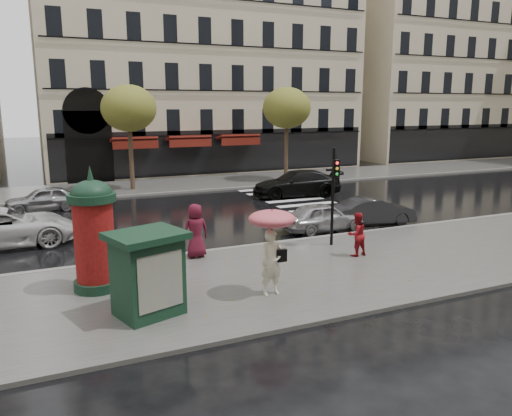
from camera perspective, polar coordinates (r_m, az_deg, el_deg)
name	(u,v)px	position (r m, az deg, el deg)	size (l,w,h in m)	color
ground	(293,270)	(16.75, 4.31, -7.13)	(160.00, 160.00, 0.00)	black
near_sidewalk	(301,273)	(16.32, 5.15, -7.44)	(90.00, 7.00, 0.12)	#474744
far_sidewalk	(160,186)	(34.21, -10.90, 2.51)	(90.00, 6.00, 0.12)	#474744
near_kerb	(257,246)	(19.30, 0.09, -4.32)	(90.00, 0.25, 0.14)	slate
far_kerb	(171,193)	(31.34, -9.64, 1.74)	(90.00, 0.25, 0.14)	slate
zebra_crossing	(307,204)	(27.69, 5.88, 0.41)	(3.60, 11.75, 0.01)	silver
bldg_far_corner	(194,36)	(46.36, -7.13, 18.93)	(26.00, 14.00, 22.90)	#B7A88C
bldg_far_right	(440,50)	(60.77, 20.24, 16.59)	(24.00, 14.00, 22.90)	#B7A88C
tree_far_left	(129,109)	(32.42, -14.34, 10.94)	(3.40, 3.40, 6.64)	#38281C
tree_far_right	(287,108)	(35.98, 3.52, 11.31)	(3.40, 3.40, 6.64)	#38281C
woman_umbrella	(272,238)	(13.88, 1.84, -3.42)	(1.31, 1.31, 2.52)	beige
woman_red	(357,234)	(18.04, 11.42, -2.96)	(0.76, 0.60, 1.57)	maroon
man_burgundy	(196,231)	(17.61, -6.91, -2.59)	(0.94, 0.61, 1.92)	#541022
morris_column	(94,231)	(14.99, -18.04, -2.53)	(1.35, 1.35, 3.63)	black
traffic_light	(334,187)	(18.91, 8.89, 2.38)	(0.25, 0.36, 3.73)	black
newsstand	(148,273)	(13.02, -12.28, -7.22)	(2.17, 1.98, 2.17)	black
car_silver	(323,217)	(21.88, 7.70, -0.99)	(1.49, 3.70, 1.26)	#AEAEB3
car_darkgrey	(373,211)	(23.36, 13.28, -0.39)	(1.34, 3.83, 1.26)	black
car_white	(2,227)	(21.60, -26.99, -1.99)	(2.53, 5.48, 1.52)	silver
car_black	(297,183)	(30.07, 4.66, 2.81)	(2.17, 5.33, 1.55)	black
car_far_silver	(44,199)	(28.04, -23.09, 0.98)	(1.50, 3.74, 1.27)	#9D9DA1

